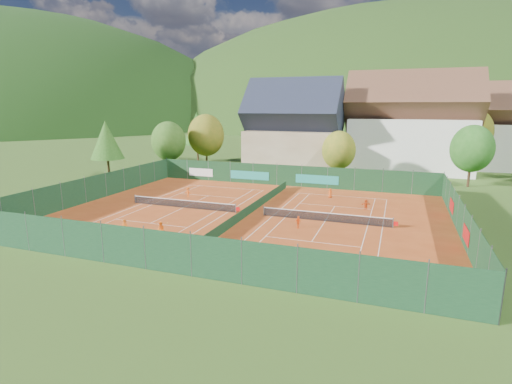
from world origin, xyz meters
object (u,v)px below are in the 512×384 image
Objects in this scene: player_right_far_b at (366,205)px; hotel_block_a at (410,128)px; chalet at (294,133)px; player_left_far at (188,192)px; hotel_block_b at (492,132)px; player_right_near at (298,222)px; player_left_mid at (161,230)px; player_left_near at (125,228)px; player_right_far_a at (330,193)px; ball_hopper at (350,270)px.

hotel_block_a is at bearing -123.30° from player_right_far_b.
chalet reaches higher than player_left_far.
player_right_near is (-23.99, -47.08, -6.02)m from hotel_block_b.
player_left_mid is 1.12× the size of player_left_far.
chalet reaches higher than player_left_near.
player_left_far is at bearing 129.97° from player_left_mid.
chalet reaches higher than player_right_far_a.
ball_hopper is 18.41m from player_right_far_b.
hotel_block_a is at bearing -129.84° from player_right_far_a.
player_right_near is at bearing 16.86° from player_left_near.
player_left_mid is 12.53m from player_right_near.
hotel_block_a is 31.24m from player_right_far_b.
ball_hopper is (-4.08, -48.55, -6.83)m from hotel_block_a.
hotel_block_a is at bearing 29.49° from player_right_near.
chalet is 28.77m from player_right_far_b.
player_left_mid is at bearing -0.80° from player_left_near.
chalet is 19.94m from hotel_block_a.
player_right_far_b reaches higher than player_right_near.
player_right_far_b is (14.44, -24.15, -6.02)m from chalet.
player_right_far_a is at bearing -162.14° from player_left_far.
player_right_far_a is (-9.24, -25.44, -6.78)m from hotel_block_a.
hotel_block_b reaches higher than player_left_mid.
player_right_far_b is (19.27, 16.29, -0.16)m from player_left_near.
player_left_far reaches higher than player_right_far_b.
hotel_block_b is (33.00, 14.00, -0.01)m from chalet.
player_right_near is (9.01, -33.08, -6.03)m from chalet.
ball_hopper is at bearing -107.73° from hotel_block_b.
hotel_block_a reaches higher than player_right_far_b.
hotel_block_a is 14.72× the size of player_left_mid.
hotel_block_a reaches higher than player_right_near.
hotel_block_b is 42.85m from player_right_far_b.
hotel_block_a is 1.25× the size of hotel_block_b.
chalet reaches higher than hotel_block_b.
hotel_block_a is 17.87× the size of player_right_far_b.
chalet is at bearing -83.21° from player_right_far_a.
player_right_near is at bearing 121.94° from ball_hopper.
player_left_far is 1.10× the size of player_right_far_a.
chalet is 13.40× the size of player_right_far_b.
player_right_near is 0.99× the size of player_right_far_b.
player_right_far_a reaches higher than ball_hopper.
player_left_mid reaches higher than player_right_near.
ball_hopper is at bearing -70.68° from chalet.
player_left_near is 1.17× the size of player_left_far.
hotel_block_a is at bearing 17.53° from chalet.
player_left_near is at bearing 173.89° from ball_hopper.
chalet is at bearing 107.27° from player_left_mid.
hotel_block_b is 64.23m from player_left_mid.
player_right_far_a is (16.73, 5.86, -0.06)m from player_left_far.
hotel_block_a is at bearing 51.72° from player_left_near.
player_right_far_b is (-18.56, -38.15, -6.01)m from hotel_block_b.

